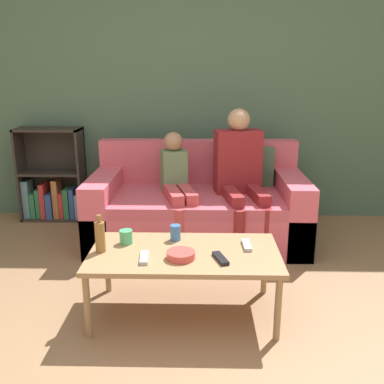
# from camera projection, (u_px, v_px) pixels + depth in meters

# --- Properties ---
(ground_plane) EXTENTS (22.00, 22.00, 0.00)m
(ground_plane) POSITION_uv_depth(u_px,v_px,m) (181.00, 366.00, 2.26)
(ground_plane) COLOR #997251
(wall_back) EXTENTS (12.00, 0.06, 2.60)m
(wall_back) POSITION_uv_depth(u_px,v_px,m) (192.00, 91.00, 4.30)
(wall_back) COLOR #4C6B56
(wall_back) RESTS_ON ground_plane
(couch) EXTENTS (1.89, 1.00, 0.86)m
(couch) POSITION_uv_depth(u_px,v_px,m) (198.00, 208.00, 3.90)
(couch) COLOR #DB5B70
(couch) RESTS_ON ground_plane
(bookshelf) EXTENTS (0.64, 0.28, 0.95)m
(bookshelf) POSITION_uv_depth(u_px,v_px,m) (53.00, 186.00, 4.44)
(bookshelf) COLOR #332D28
(bookshelf) RESTS_ON ground_plane
(coffee_table) EXTENTS (1.17, 0.62, 0.43)m
(coffee_table) POSITION_uv_depth(u_px,v_px,m) (184.00, 257.00, 2.65)
(coffee_table) COLOR #A87F56
(coffee_table) RESTS_ON ground_plane
(person_adult) EXTENTS (0.46, 0.72, 1.19)m
(person_adult) POSITION_uv_depth(u_px,v_px,m) (240.00, 168.00, 3.70)
(person_adult) COLOR maroon
(person_adult) RESTS_ON ground_plane
(person_child) EXTENTS (0.38, 0.70, 0.99)m
(person_child) POSITION_uv_depth(u_px,v_px,m) (177.00, 184.00, 3.68)
(person_child) COLOR #C6474C
(person_child) RESTS_ON ground_plane
(cup_near) EXTENTS (0.07, 0.07, 0.10)m
(cup_near) POSITION_uv_depth(u_px,v_px,m) (175.00, 233.00, 2.80)
(cup_near) COLOR #3D70B2
(cup_near) RESTS_ON coffee_table
(cup_far) EXTENTS (0.08, 0.08, 0.09)m
(cup_far) POSITION_uv_depth(u_px,v_px,m) (126.00, 237.00, 2.75)
(cup_far) COLOR #4CB77A
(cup_far) RESTS_ON coffee_table
(tv_remote_0) EXTENTS (0.10, 0.18, 0.02)m
(tv_remote_0) POSITION_uv_depth(u_px,v_px,m) (220.00, 258.00, 2.52)
(tv_remote_0) COLOR black
(tv_remote_0) RESTS_ON coffee_table
(tv_remote_1) EXTENTS (0.06, 0.17, 0.02)m
(tv_remote_1) POSITION_uv_depth(u_px,v_px,m) (144.00, 258.00, 2.53)
(tv_remote_1) COLOR #B7B7BC
(tv_remote_1) RESTS_ON coffee_table
(tv_remote_2) EXTENTS (0.05, 0.17, 0.02)m
(tv_remote_2) POSITION_uv_depth(u_px,v_px,m) (247.00, 245.00, 2.71)
(tv_remote_2) COLOR #B7B7BC
(tv_remote_2) RESTS_ON coffee_table
(snack_bowl) EXTENTS (0.17, 0.17, 0.05)m
(snack_bowl) POSITION_uv_depth(u_px,v_px,m) (181.00, 255.00, 2.53)
(snack_bowl) COLOR #DB4C47
(snack_bowl) RESTS_ON coffee_table
(bottle) EXTENTS (0.06, 0.06, 0.24)m
(bottle) POSITION_uv_depth(u_px,v_px,m) (100.00, 236.00, 2.61)
(bottle) COLOR olive
(bottle) RESTS_ON coffee_table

